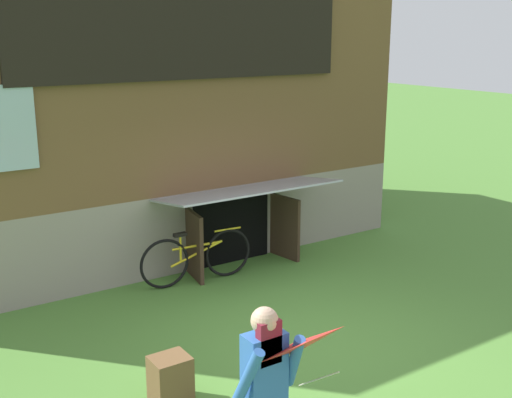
% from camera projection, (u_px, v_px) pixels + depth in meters
% --- Properties ---
extents(ground_plane, '(60.00, 60.00, 0.00)m').
position_uv_depth(ground_plane, '(312.00, 343.00, 7.88)').
color(ground_plane, '#4C7F33').
extents(log_house, '(8.20, 5.89, 5.33)m').
position_uv_depth(log_house, '(126.00, 90.00, 11.53)').
color(log_house, gray).
rests_on(log_house, ground_plane).
extents(kite, '(0.77, 0.82, 1.45)m').
position_uv_depth(kite, '(343.00, 367.00, 4.91)').
color(kite, red).
rests_on(kite, ground_plane).
extents(bicycle_yellow, '(1.79, 0.20, 0.82)m').
position_uv_depth(bicycle_yellow, '(197.00, 257.00, 9.71)').
color(bicycle_yellow, black).
rests_on(bicycle_yellow, ground_plane).
extents(wooden_crate, '(0.39, 0.33, 0.51)m').
position_uv_depth(wooden_crate, '(170.00, 380.00, 6.57)').
color(wooden_crate, brown).
rests_on(wooden_crate, ground_plane).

